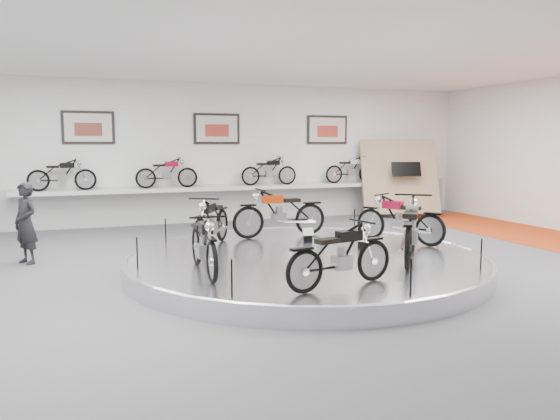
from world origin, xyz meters
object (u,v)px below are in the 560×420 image
object	(u,v)px
shelf	(220,188)
bike_c	(211,221)
bike_e	(341,255)
visitor	(26,223)
display_platform	(306,263)
bike_d	(204,243)
bike_b	(280,213)
bike_a	(400,219)
bike_f	(411,229)

from	to	relation	value
shelf	bike_c	world-z (taller)	bike_c
bike_e	visitor	bearing A→B (deg)	119.98
display_platform	bike_d	size ratio (longest dim) A/B	3.99
shelf	bike_b	world-z (taller)	bike_b
bike_a	bike_c	xyz separation A→B (m)	(-3.64, 0.84, 0.01)
bike_c	bike_f	bearing A→B (deg)	81.65
shelf	bike_a	xyz separation A→B (m)	(2.21, -5.96, -0.22)
bike_b	bike_d	size ratio (longest dim) A/B	1.11
bike_d	visitor	distance (m)	4.20
bike_d	visitor	size ratio (longest dim) A/B	1.03
bike_e	bike_f	distance (m)	2.19
bike_b	bike_c	distance (m)	1.75
bike_a	visitor	xyz separation A→B (m)	(-6.97, 1.95, -0.01)
bike_a	shelf	bearing A→B (deg)	-10.14
display_platform	bike_b	size ratio (longest dim) A/B	3.61
bike_a	bike_e	world-z (taller)	bike_a
bike_d	bike_e	world-z (taller)	bike_d
bike_b	bike_c	xyz separation A→B (m)	(-1.63, -0.65, -0.02)
shelf	visitor	bearing A→B (deg)	-139.88
bike_c	bike_b	bearing A→B (deg)	142.80
display_platform	bike_e	size ratio (longest dim) A/B	4.14
display_platform	bike_f	world-z (taller)	bike_f
bike_a	bike_f	size ratio (longest dim) A/B	0.88
display_platform	bike_a	xyz separation A→B (m)	(2.21, 0.44, 0.63)
bike_f	visitor	size ratio (longest dim) A/B	1.21
display_platform	shelf	size ratio (longest dim) A/B	0.58
bike_a	bike_c	size ratio (longest dim) A/B	0.97
bike_d	display_platform	bearing A→B (deg)	113.21
bike_d	bike_a	bearing A→B (deg)	108.02
shelf	bike_b	distance (m)	4.49
display_platform	visitor	bearing A→B (deg)	153.35
shelf	bike_e	bearing A→B (deg)	-92.81
bike_c	visitor	xyz separation A→B (m)	(-3.33, 1.12, -0.02)
shelf	bike_a	bearing A→B (deg)	-69.71
bike_c	bike_d	world-z (taller)	bike_c
display_platform	visitor	xyz separation A→B (m)	(-4.76, 2.39, 0.63)
bike_e	visitor	distance (m)	6.33
shelf	bike_d	bearing A→B (deg)	-105.74
bike_a	bike_e	size ratio (longest dim) A/B	1.07
bike_a	bike_f	world-z (taller)	bike_f
shelf	bike_f	world-z (taller)	bike_f
bike_a	bike_f	xyz separation A→B (m)	(-0.75, -1.54, 0.07)
bike_e	shelf	bearing A→B (deg)	73.93
visitor	bike_f	bearing A→B (deg)	24.69
bike_d	visitor	xyz separation A→B (m)	(-2.73, 3.18, 0.01)
bike_e	bike_c	bearing A→B (deg)	92.81
display_platform	bike_c	xyz separation A→B (m)	(-1.43, 1.27, 0.65)
display_platform	bike_b	xyz separation A→B (m)	(0.20, 1.92, 0.67)
bike_d	bike_f	world-z (taller)	bike_f
display_platform	bike_b	bearing A→B (deg)	84.09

